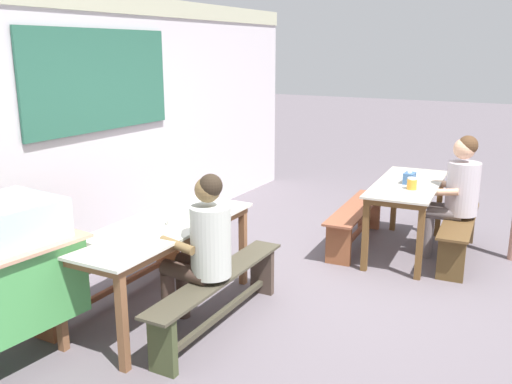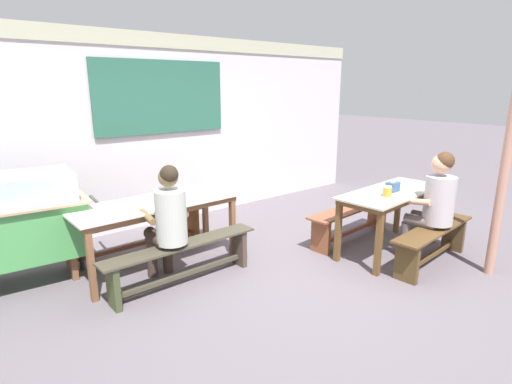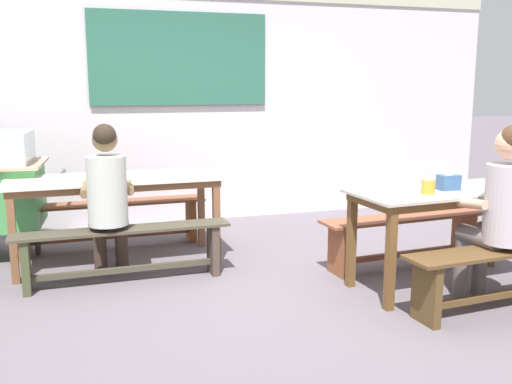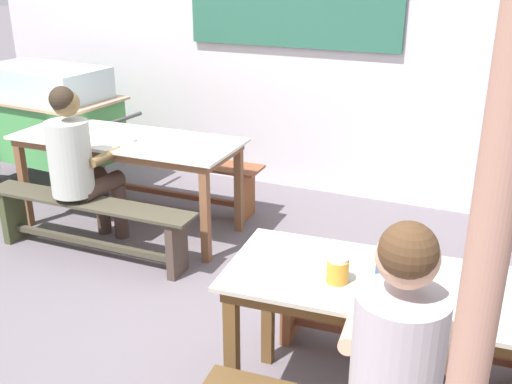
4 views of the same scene
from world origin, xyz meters
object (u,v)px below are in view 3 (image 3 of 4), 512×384
object	(u,v)px
dining_table_far	(115,186)
person_left_back_turned	(108,195)
bench_far_front	(124,247)
bench_near_back	(404,233)
soup_bowl	(123,176)
tissue_box	(448,182)
dining_table_near	(449,200)
person_near_front	(502,204)
bench_far_back	(112,217)
bench_near_front	(499,270)
condiment_jar	(428,186)

from	to	relation	value
dining_table_far	person_left_back_turned	bearing A→B (deg)	-100.93
bench_far_front	dining_table_far	bearing A→B (deg)	91.13
bench_near_back	soup_bowl	xyz separation A→B (m)	(-2.33, 0.75, 0.50)
person_left_back_turned	tissue_box	bearing A→B (deg)	-20.52
dining_table_far	dining_table_near	bearing A→B (deg)	-29.66
bench_far_front	person_near_front	distance (m)	2.87
dining_table_near	bench_near_back	xyz separation A→B (m)	(-0.04, 0.55, -0.40)
bench_far_back	bench_near_front	xyz separation A→B (m)	(2.48, -2.48, -0.00)
dining_table_far	person_left_back_turned	distance (m)	0.48
person_left_back_turned	bench_near_back	bearing A→B (deg)	-8.43
bench_far_back	bench_near_front	distance (m)	3.51
person_left_back_turned	soup_bowl	distance (m)	0.42
person_left_back_turned	condiment_jar	bearing A→B (deg)	-24.27
bench_near_back	condiment_jar	distance (m)	0.87
bench_near_front	soup_bowl	size ratio (longest dim) A/B	11.02
soup_bowl	dining_table_far	bearing A→B (deg)	126.68
bench_near_back	bench_near_front	world-z (taller)	same
person_left_back_turned	soup_bowl	bearing A→B (deg)	67.87
dining_table_far	bench_far_back	world-z (taller)	dining_table_far
soup_bowl	bench_far_front	bearing A→B (deg)	-96.73
dining_table_near	tissue_box	size ratio (longest dim) A/B	10.16
bench_far_front	tissue_box	xyz separation A→B (m)	(2.39, -0.86, 0.55)
bench_near_front	condiment_jar	size ratio (longest dim) A/B	12.35
bench_far_front	bench_near_front	bearing A→B (deg)	-29.34
person_near_front	dining_table_far	bearing A→B (deg)	143.29
bench_far_back	bench_near_back	world-z (taller)	same
bench_far_back	soup_bowl	size ratio (longest dim) A/B	13.52
bench_far_back	tissue_box	xyz separation A→B (m)	(2.41, -1.95, 0.54)
tissue_box	bench_near_front	bearing A→B (deg)	-82.18
bench_near_back	soup_bowl	distance (m)	2.50
bench_far_back	person_left_back_turned	bearing A→B (deg)	-94.50
bench_far_back	bench_far_front	world-z (taller)	same
person_near_front	tissue_box	distance (m)	0.49
bench_near_back	person_near_front	world-z (taller)	person_near_front
dining_table_far	bench_near_back	xyz separation A→B (m)	(2.39, -0.84, -0.41)
bench_near_front	tissue_box	size ratio (longest dim) A/B	9.30
dining_table_near	bench_far_back	xyz separation A→B (m)	(-2.44, 1.93, -0.40)
bench_near_back	person_near_front	xyz separation A→B (m)	(0.12, -1.03, 0.46)
bench_near_back	tissue_box	xyz separation A→B (m)	(0.01, -0.56, 0.54)
bench_far_back	soup_bowl	bearing A→B (deg)	-83.18
bench_far_back	bench_far_front	bearing A→B (deg)	-88.87
bench_far_front	bench_near_back	xyz separation A→B (m)	(2.38, -0.29, 0.00)
bench_near_back	soup_bowl	size ratio (longest dim) A/B	11.69
person_near_front	condiment_jar	distance (m)	0.52
person_near_front	condiment_jar	bearing A→B (deg)	132.06
bench_near_front	person_near_front	bearing A→B (deg)	57.34
bench_near_back	person_left_back_turned	bearing A→B (deg)	171.57
dining_table_near	person_near_front	world-z (taller)	person_near_front
bench_far_back	bench_near_front	size ratio (longest dim) A/B	1.23
dining_table_near	bench_far_back	bearing A→B (deg)	141.65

